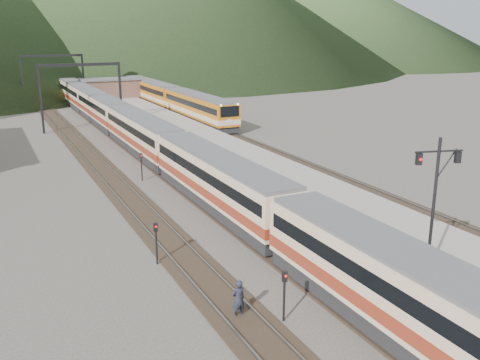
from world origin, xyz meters
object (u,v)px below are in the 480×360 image
main_train (142,135)px  signal_mast (435,194)px  worker (238,299)px  second_train (154,93)px

main_train → signal_mast: signal_mast is taller
main_train → worker: (-5.00, -32.02, -1.01)m
signal_mast → worker: (-8.46, 2.08, -4.08)m
worker → signal_mast: bearing=161.5°
second_train → worker: size_ratio=33.41×
main_train → second_train: (11.50, 33.35, 0.07)m
main_train → worker: bearing=-98.9°
worker → main_train: bearing=-103.6°
second_train → main_train: bearing=-109.0°
second_train → worker: second_train is taller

